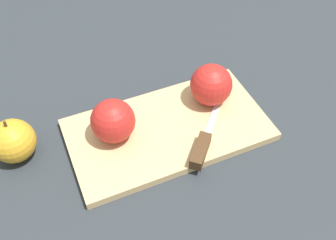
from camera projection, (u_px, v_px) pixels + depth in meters
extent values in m
plane|color=#282D33|center=(168.00, 132.00, 0.77)|extent=(4.00, 4.00, 0.00)
cube|color=tan|center=(168.00, 130.00, 0.77)|extent=(0.41, 0.25, 0.02)
sphere|color=red|center=(113.00, 121.00, 0.72)|extent=(0.08, 0.08, 0.08)
cylinder|color=beige|center=(111.00, 118.00, 0.72)|extent=(0.08, 0.02, 0.08)
sphere|color=red|center=(211.00, 85.00, 0.78)|extent=(0.08, 0.08, 0.08)
cylinder|color=beige|center=(208.00, 86.00, 0.78)|extent=(0.03, 0.08, 0.08)
cube|color=silver|center=(212.00, 120.00, 0.77)|extent=(0.07, 0.09, 0.00)
cube|color=#472D19|center=(201.00, 151.00, 0.71)|extent=(0.06, 0.07, 0.02)
sphere|color=gold|center=(13.00, 141.00, 0.71)|extent=(0.08, 0.08, 0.08)
cylinder|color=#4C3319|center=(5.00, 124.00, 0.67)|extent=(0.01, 0.00, 0.01)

